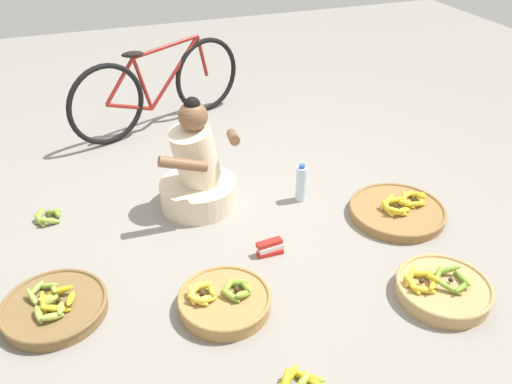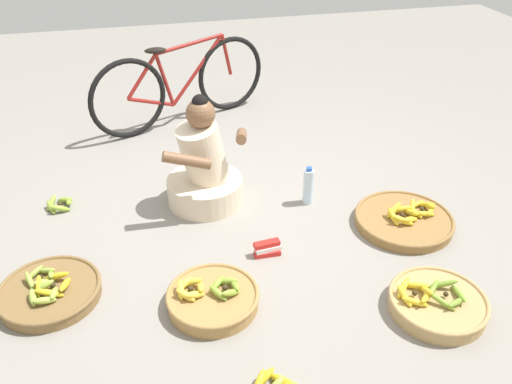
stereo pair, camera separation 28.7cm
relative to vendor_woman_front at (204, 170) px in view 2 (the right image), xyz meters
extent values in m
plane|color=gray|center=(0.24, -0.30, -0.25)|extent=(10.00, 10.00, 0.00)
cylinder|color=beige|center=(0.00, 0.00, -0.16)|extent=(0.52, 0.52, 0.18)
cylinder|color=beige|center=(0.00, 0.00, 0.13)|extent=(0.45, 0.41, 0.45)
sphere|color=brown|center=(0.00, 0.00, 0.41)|extent=(0.19, 0.19, 0.19)
sphere|color=black|center=(0.00, 0.00, 0.49)|extent=(0.10, 0.10, 0.10)
cylinder|color=brown|center=(-0.13, -0.21, 0.21)|extent=(0.31, 0.08, 0.16)
cylinder|color=brown|center=(0.27, 0.04, 0.21)|extent=(0.14, 0.32, 0.16)
torus|color=black|center=(-0.45, 1.16, 0.09)|extent=(0.65, 0.30, 0.68)
torus|color=black|center=(0.49, 1.55, 0.09)|extent=(0.65, 0.30, 0.68)
cylinder|color=maroon|center=(0.17, 1.42, 0.20)|extent=(0.52, 0.24, 0.55)
cylinder|color=maroon|center=(-0.13, 1.29, 0.17)|extent=(0.15, 0.09, 0.49)
cylinder|color=maroon|center=(0.12, 1.39, 0.44)|extent=(0.62, 0.28, 0.08)
cylinder|color=maroon|center=(-0.26, 1.24, 0.01)|extent=(0.40, 0.19, 0.18)
cylinder|color=maroon|center=(-0.32, 1.22, 0.25)|extent=(0.30, 0.15, 0.35)
cylinder|color=maroon|center=(0.46, 1.53, 0.28)|extent=(0.12, 0.07, 0.38)
ellipsoid|color=black|center=(-0.18, 1.27, 0.44)|extent=(0.18, 0.08, 0.05)
cylinder|color=tan|center=(1.03, -1.33, -0.21)|extent=(0.51, 0.51, 0.08)
torus|color=tan|center=(1.03, -1.33, -0.17)|extent=(0.52, 0.52, 0.02)
ellipsoid|color=olive|center=(1.13, -1.34, -0.15)|extent=(0.05, 0.16, 0.05)
ellipsoid|color=olive|center=(1.09, -1.26, -0.14)|extent=(0.16, 0.08, 0.08)
ellipsoid|color=olive|center=(1.02, -1.28, -0.15)|extent=(0.14, 0.13, 0.05)
ellipsoid|color=olive|center=(1.01, -1.38, -0.14)|extent=(0.13, 0.14, 0.07)
ellipsoid|color=olive|center=(1.09, -1.40, -0.15)|extent=(0.16, 0.09, 0.06)
sphere|color=#382D19|center=(1.06, -1.33, -0.15)|extent=(0.03, 0.03, 0.03)
ellipsoid|color=yellow|center=(0.97, -1.29, -0.14)|extent=(0.04, 0.14, 0.09)
ellipsoid|color=yellow|center=(0.94, -1.23, -0.15)|extent=(0.14, 0.11, 0.07)
ellipsoid|color=yellow|center=(0.87, -1.24, -0.14)|extent=(0.13, 0.12, 0.09)
ellipsoid|color=yellow|center=(0.84, -1.29, -0.15)|extent=(0.05, 0.15, 0.07)
ellipsoid|color=yellow|center=(0.88, -1.34, -0.15)|extent=(0.14, 0.09, 0.06)
ellipsoid|color=yellow|center=(0.95, -1.33, -0.14)|extent=(0.13, 0.12, 0.08)
sphere|color=#382D19|center=(0.91, -1.29, -0.15)|extent=(0.03, 0.03, 0.03)
cylinder|color=#A87F47|center=(-0.12, -1.02, -0.21)|extent=(0.49, 0.49, 0.08)
torus|color=#A87F47|center=(-0.12, -1.02, -0.17)|extent=(0.50, 0.50, 0.02)
ellipsoid|color=#8CAD38|center=(0.00, -1.00, -0.15)|extent=(0.05, 0.13, 0.07)
ellipsoid|color=#8CAD38|center=(-0.03, -0.96, -0.15)|extent=(0.13, 0.09, 0.06)
ellipsoid|color=#8CAD38|center=(-0.09, -0.97, -0.15)|extent=(0.12, 0.11, 0.06)
ellipsoid|color=#8CAD38|center=(-0.10, -1.04, -0.15)|extent=(0.10, 0.12, 0.07)
ellipsoid|color=#8CAD38|center=(-0.03, -1.06, -0.14)|extent=(0.13, 0.08, 0.08)
sphere|color=#382D19|center=(-0.06, -1.01, -0.15)|extent=(0.03, 0.03, 0.03)
ellipsoid|color=yellow|center=(-0.18, -0.98, -0.14)|extent=(0.05, 0.13, 0.08)
ellipsoid|color=yellow|center=(-0.22, -0.93, -0.14)|extent=(0.13, 0.07, 0.08)
ellipsoid|color=yellow|center=(-0.26, -0.93, -0.15)|extent=(0.12, 0.10, 0.07)
ellipsoid|color=yellow|center=(-0.29, -0.97, -0.14)|extent=(0.04, 0.13, 0.08)
ellipsoid|color=yellow|center=(-0.27, -1.02, -0.14)|extent=(0.12, 0.11, 0.07)
ellipsoid|color=yellow|center=(-0.22, -1.03, -0.14)|extent=(0.13, 0.07, 0.07)
sphere|color=#382D19|center=(-0.23, -0.98, -0.15)|extent=(0.03, 0.03, 0.03)
cylinder|color=brown|center=(-0.98, -0.75, -0.22)|extent=(0.54, 0.54, 0.07)
torus|color=brown|center=(-0.98, -0.75, -0.19)|extent=(0.55, 0.55, 0.02)
ellipsoid|color=gold|center=(-0.89, -0.77, -0.16)|extent=(0.07, 0.16, 0.07)
ellipsoid|color=gold|center=(-0.94, -0.69, -0.16)|extent=(0.16, 0.07, 0.08)
ellipsoid|color=gold|center=(-1.02, -0.76, -0.16)|extent=(0.05, 0.16, 0.08)
ellipsoid|color=gold|center=(-0.96, -0.82, -0.16)|extent=(0.16, 0.06, 0.08)
sphere|color=#382D19|center=(-0.95, -0.75, -0.16)|extent=(0.03, 0.03, 0.03)
ellipsoid|color=#9EB747|center=(-0.97, -0.66, -0.16)|extent=(0.05, 0.13, 0.08)
ellipsoid|color=#9EB747|center=(-1.00, -0.62, -0.16)|extent=(0.13, 0.09, 0.07)
ellipsoid|color=#9EB747|center=(-1.06, -0.63, -0.16)|extent=(0.12, 0.11, 0.06)
ellipsoid|color=#9EB747|center=(-1.08, -0.69, -0.16)|extent=(0.08, 0.13, 0.08)
ellipsoid|color=#9EB747|center=(-1.00, -0.72, -0.16)|extent=(0.13, 0.09, 0.07)
sphere|color=#382D19|center=(-1.03, -0.67, -0.16)|extent=(0.03, 0.03, 0.03)
ellipsoid|color=#9EB747|center=(-0.94, -0.82, -0.16)|extent=(0.05, 0.13, 0.07)
ellipsoid|color=#9EB747|center=(-1.00, -0.76, -0.15)|extent=(0.13, 0.05, 0.08)
ellipsoid|color=#9EB747|center=(-1.05, -0.83, -0.16)|extent=(0.06, 0.13, 0.06)
ellipsoid|color=#9EB747|center=(-0.98, -0.87, -0.16)|extent=(0.13, 0.06, 0.07)
sphere|color=#382D19|center=(-1.00, -0.82, -0.16)|extent=(0.03, 0.03, 0.03)
cylinder|color=olive|center=(1.21, -0.58, -0.22)|extent=(0.63, 0.63, 0.06)
torus|color=olive|center=(1.21, -0.58, -0.20)|extent=(0.64, 0.64, 0.02)
ellipsoid|color=yellow|center=(1.41, -0.54, -0.16)|extent=(0.06, 0.14, 0.08)
ellipsoid|color=yellow|center=(1.40, -0.52, -0.16)|extent=(0.11, 0.12, 0.08)
ellipsoid|color=yellow|center=(1.34, -0.49, -0.17)|extent=(0.14, 0.06, 0.06)
ellipsoid|color=yellow|center=(1.30, -0.52, -0.16)|extent=(0.09, 0.13, 0.08)
ellipsoid|color=yellow|center=(1.29, -0.57, -0.17)|extent=(0.07, 0.14, 0.05)
ellipsoid|color=yellow|center=(1.35, -0.61, -0.17)|extent=(0.14, 0.04, 0.06)
ellipsoid|color=yellow|center=(1.39, -0.59, -0.17)|extent=(0.12, 0.12, 0.06)
sphere|color=#382D19|center=(1.35, -0.55, -0.17)|extent=(0.03, 0.03, 0.03)
ellipsoid|color=yellow|center=(1.25, -0.58, -0.16)|extent=(0.06, 0.15, 0.09)
ellipsoid|color=yellow|center=(1.21, -0.53, -0.16)|extent=(0.16, 0.08, 0.08)
ellipsoid|color=yellow|center=(1.16, -0.53, -0.16)|extent=(0.15, 0.11, 0.09)
ellipsoid|color=yellow|center=(1.12, -0.59, -0.16)|extent=(0.04, 0.15, 0.08)
ellipsoid|color=yellow|center=(1.16, -0.65, -0.16)|extent=(0.15, 0.09, 0.09)
ellipsoid|color=yellow|center=(1.21, -0.65, -0.16)|extent=(0.15, 0.09, 0.08)
sphere|color=#382D19|center=(1.19, -0.59, -0.17)|extent=(0.03, 0.03, 0.03)
ellipsoid|color=gold|center=(0.10, -1.62, -0.22)|extent=(0.07, 0.16, 0.08)
ellipsoid|color=gold|center=(0.09, -1.59, -0.22)|extent=(0.12, 0.14, 0.08)
ellipsoid|color=gold|center=(0.01, -1.57, -0.22)|extent=(0.15, 0.10, 0.09)
ellipsoid|color=#9EB747|center=(0.12, -1.62, -0.22)|extent=(0.12, 0.11, 0.08)
ellipsoid|color=#8CAD38|center=(-0.93, 0.16, -0.22)|extent=(0.05, 0.14, 0.09)
ellipsoid|color=#8CAD38|center=(-0.96, 0.21, -0.23)|extent=(0.14, 0.10, 0.07)
ellipsoid|color=#8CAD38|center=(-1.04, 0.18, -0.22)|extent=(0.09, 0.14, 0.09)
ellipsoid|color=#8CAD38|center=(-1.04, 0.13, -0.22)|extent=(0.09, 0.14, 0.07)
ellipsoid|color=#8CAD38|center=(-0.98, 0.10, -0.22)|extent=(0.14, 0.05, 0.09)
sphere|color=#382D19|center=(-0.99, 0.15, -0.23)|extent=(0.03, 0.03, 0.03)
cylinder|color=silver|center=(0.69, -0.18, -0.13)|extent=(0.07, 0.07, 0.26)
cylinder|color=#2D59B7|center=(0.69, -0.18, 0.02)|extent=(0.04, 0.04, 0.02)
cube|color=red|center=(0.27, -0.67, -0.24)|extent=(0.16, 0.05, 0.03)
cube|color=white|center=(0.27, -0.67, -0.21)|extent=(0.16, 0.06, 0.03)
cube|color=red|center=(0.27, -0.66, -0.18)|extent=(0.16, 0.07, 0.03)
camera|label=1|loc=(-0.67, -3.01, 1.80)|focal=37.19mm
camera|label=2|loc=(-0.39, -3.09, 1.80)|focal=37.19mm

